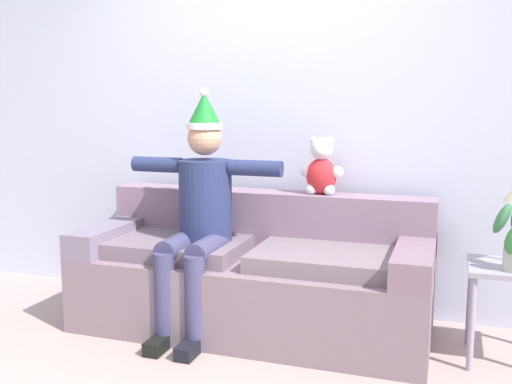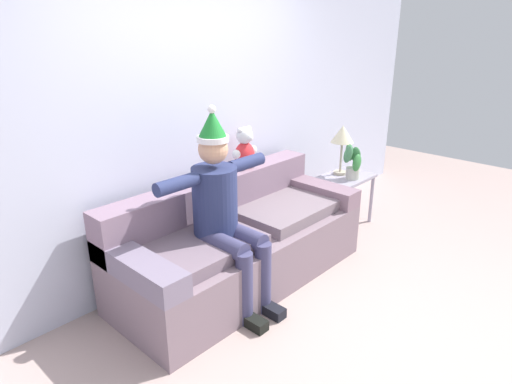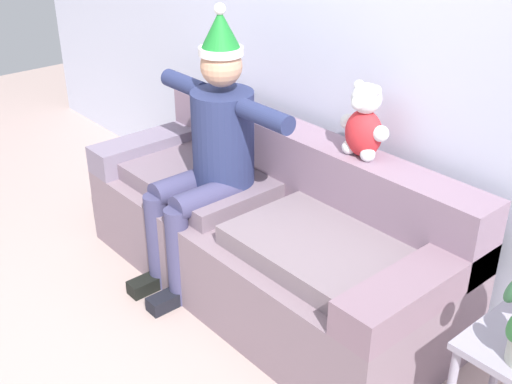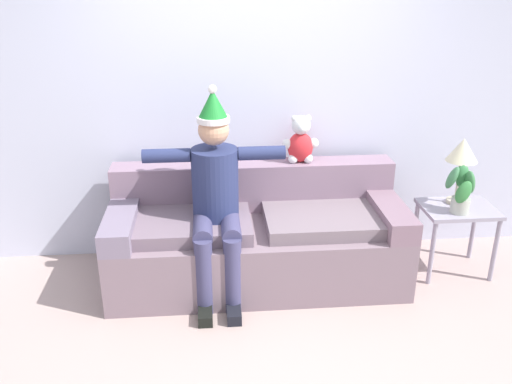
{
  "view_description": "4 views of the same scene",
  "coord_description": "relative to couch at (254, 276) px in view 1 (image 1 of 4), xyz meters",
  "views": [
    {
      "loc": [
        1.19,
        -2.46,
        1.45
      ],
      "look_at": [
        0.06,
        0.88,
        0.91
      ],
      "focal_mm": 41.05,
      "sensor_mm": 36.0,
      "label": 1
    },
    {
      "loc": [
        -2.39,
        -1.4,
        2.08
      ],
      "look_at": [
        -0.01,
        0.81,
        0.86
      ],
      "focal_mm": 31.42,
      "sensor_mm": 36.0,
      "label": 2
    },
    {
      "loc": [
        2.24,
        -1.02,
        2.17
      ],
      "look_at": [
        0.17,
        0.77,
        0.75
      ],
      "focal_mm": 44.84,
      "sensor_mm": 36.0,
      "label": 3
    },
    {
      "loc": [
        -0.34,
        -2.79,
        2.3
      ],
      "look_at": [
        -0.02,
        0.87,
        0.79
      ],
      "focal_mm": 38.58,
      "sensor_mm": 36.0,
      "label": 4
    }
  ],
  "objects": [
    {
      "name": "teddy_bear",
      "position": [
        0.37,
        0.28,
        0.68
      ],
      "size": [
        0.29,
        0.17,
        0.38
      ],
      "color": "red",
      "rests_on": "couch"
    },
    {
      "name": "person_seated",
      "position": [
        -0.31,
        -0.16,
        0.45
      ],
      "size": [
        1.02,
        0.77,
        1.55
      ],
      "color": "navy",
      "rests_on": "ground_plane"
    },
    {
      "name": "couch",
      "position": [
        0.0,
        0.0,
        0.0
      ],
      "size": [
        2.23,
        0.9,
        0.86
      ],
      "color": "slate",
      "rests_on": "ground_plane"
    },
    {
      "name": "back_wall",
      "position": [
        0.0,
        0.53,
        1.01
      ],
      "size": [
        7.0,
        0.1,
        2.7
      ],
      "primitive_type": "cube",
      "color": "silver",
      "rests_on": "ground_plane"
    }
  ]
}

